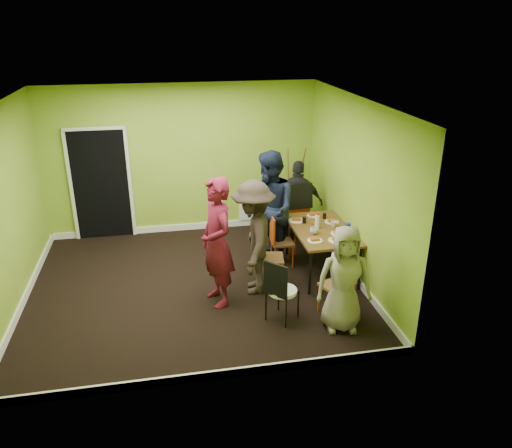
% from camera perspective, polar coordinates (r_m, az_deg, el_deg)
% --- Properties ---
extents(ground, '(5.00, 5.00, 0.00)m').
position_cam_1_polar(ground, '(7.87, -6.93, -6.95)').
color(ground, black).
rests_on(ground, ground).
extents(room_walls, '(5.04, 4.54, 2.82)m').
position_cam_1_polar(room_walls, '(7.47, -7.48, -0.19)').
color(room_walls, olive).
rests_on(room_walls, ground).
extents(dining_table, '(0.90, 1.50, 0.75)m').
position_cam_1_polar(dining_table, '(8.00, 7.56, -0.89)').
color(dining_table, black).
rests_on(dining_table, ground).
extents(chair_left_far, '(0.37, 0.36, 0.86)m').
position_cam_1_polar(chair_left_far, '(8.23, 2.53, -1.61)').
color(chair_left_far, '#DA4A14').
rests_on(chair_left_far, ground).
extents(chair_left_near, '(0.47, 0.47, 0.98)m').
position_cam_1_polar(chair_left_near, '(7.56, 0.99, -3.31)').
color(chair_left_near, '#DA4A14').
rests_on(chair_left_near, ground).
extents(chair_back_end, '(0.50, 0.58, 1.15)m').
position_cam_1_polar(chair_back_end, '(8.88, 4.98, 2.43)').
color(chair_back_end, '#DA4A14').
rests_on(chair_back_end, ground).
extents(chair_front_end, '(0.49, 0.50, 0.92)m').
position_cam_1_polar(chair_front_end, '(6.92, 9.63, -6.61)').
color(chair_front_end, '#DA4A14').
rests_on(chair_front_end, ground).
extents(chair_bentwood, '(0.50, 0.50, 0.92)m').
position_cam_1_polar(chair_bentwood, '(6.72, 2.76, -7.34)').
color(chair_bentwood, black).
rests_on(chair_bentwood, ground).
extents(easel, '(0.67, 0.63, 1.66)m').
position_cam_1_polar(easel, '(9.43, 3.51, 3.75)').
color(easel, brown).
rests_on(easel, ground).
extents(plate_near_left, '(0.27, 0.27, 0.01)m').
position_cam_1_polar(plate_near_left, '(8.24, 4.66, 0.41)').
color(plate_near_left, white).
rests_on(plate_near_left, dining_table).
extents(plate_near_right, '(0.23, 0.23, 0.01)m').
position_cam_1_polar(plate_near_right, '(7.53, 6.74, -1.89)').
color(plate_near_right, white).
rests_on(plate_near_right, dining_table).
extents(plate_far_back, '(0.22, 0.22, 0.01)m').
position_cam_1_polar(plate_far_back, '(8.48, 6.57, 0.97)').
color(plate_far_back, white).
rests_on(plate_far_back, dining_table).
extents(plate_far_front, '(0.26, 0.26, 0.01)m').
position_cam_1_polar(plate_far_front, '(7.58, 9.20, -1.86)').
color(plate_far_front, white).
rests_on(plate_far_front, dining_table).
extents(plate_wall_back, '(0.23, 0.23, 0.01)m').
position_cam_1_polar(plate_wall_back, '(8.25, 8.66, 0.24)').
color(plate_wall_back, white).
rests_on(plate_wall_back, dining_table).
extents(plate_wall_front, '(0.23, 0.23, 0.01)m').
position_cam_1_polar(plate_wall_front, '(7.82, 9.35, -1.08)').
color(plate_wall_front, white).
rests_on(plate_wall_front, dining_table).
extents(thermos, '(0.07, 0.07, 0.23)m').
position_cam_1_polar(thermos, '(7.96, 7.01, 0.34)').
color(thermos, white).
rests_on(thermos, dining_table).
extents(blue_bottle, '(0.08, 0.08, 0.20)m').
position_cam_1_polar(blue_bottle, '(7.77, 10.44, -0.58)').
color(blue_bottle, '#172EB3').
rests_on(blue_bottle, dining_table).
extents(orange_bottle, '(0.04, 0.04, 0.09)m').
position_cam_1_polar(orange_bottle, '(8.01, 6.43, -0.04)').
color(orange_bottle, '#DA4A14').
rests_on(orange_bottle, dining_table).
extents(glass_mid, '(0.06, 0.06, 0.10)m').
position_cam_1_polar(glass_mid, '(8.15, 5.52, 0.46)').
color(glass_mid, black).
rests_on(glass_mid, dining_table).
extents(glass_back, '(0.06, 0.06, 0.09)m').
position_cam_1_polar(glass_back, '(8.38, 7.82, 0.93)').
color(glass_back, black).
rests_on(glass_back, dining_table).
extents(glass_front, '(0.07, 0.07, 0.10)m').
position_cam_1_polar(glass_front, '(7.61, 9.24, -1.40)').
color(glass_front, black).
rests_on(glass_front, dining_table).
extents(cup_a, '(0.13, 0.13, 0.10)m').
position_cam_1_polar(cup_a, '(7.76, 6.66, -0.76)').
color(cup_a, white).
rests_on(cup_a, dining_table).
extents(cup_b, '(0.10, 0.10, 0.09)m').
position_cam_1_polar(cup_b, '(8.06, 8.88, -0.02)').
color(cup_b, white).
rests_on(cup_b, dining_table).
extents(person_standing, '(0.63, 0.79, 1.89)m').
position_cam_1_polar(person_standing, '(6.98, -4.48, -2.15)').
color(person_standing, maroon).
rests_on(person_standing, ground).
extents(person_left_far, '(0.86, 1.03, 1.91)m').
position_cam_1_polar(person_left_far, '(8.15, 1.62, 1.71)').
color(person_left_far, black).
rests_on(person_left_far, ground).
extents(person_left_near, '(0.85, 1.22, 1.73)m').
position_cam_1_polar(person_left_near, '(7.30, -0.29, -1.59)').
color(person_left_near, '#2E241F').
rests_on(person_left_near, ground).
extents(person_back_end, '(0.96, 0.70, 1.52)m').
position_cam_1_polar(person_back_end, '(9.09, 4.84, 2.57)').
color(person_back_end, black).
rests_on(person_back_end, ground).
extents(person_front_end, '(0.77, 0.57, 1.46)m').
position_cam_1_polar(person_front_end, '(6.56, 10.03, -6.22)').
color(person_front_end, gray).
rests_on(person_front_end, ground).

